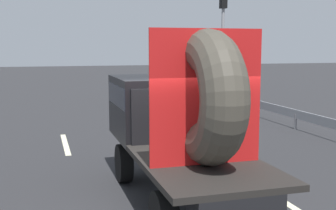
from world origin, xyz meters
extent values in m
plane|color=#28282B|center=(0.00, 0.00, 0.00)|extent=(120.00, 120.00, 0.00)
cylinder|color=black|center=(-0.81, 1.79, 0.42)|extent=(0.28, 0.85, 0.85)
cylinder|color=black|center=(0.89, 1.79, 0.42)|extent=(0.28, 0.85, 0.85)
cylinder|color=black|center=(0.89, -1.48, 0.42)|extent=(0.28, 0.85, 0.85)
cube|color=black|center=(0.04, 0.21, 0.85)|extent=(1.30, 5.27, 0.25)
cube|color=black|center=(0.04, 1.79, 1.65)|extent=(2.00, 2.11, 1.35)
cube|color=black|center=(0.04, 1.74, 1.94)|extent=(2.02, 2.01, 0.44)
cube|color=black|center=(0.04, -0.85, 1.02)|extent=(2.00, 3.16, 0.10)
cube|color=black|center=(0.04, 0.68, 1.62)|extent=(1.80, 0.08, 1.10)
torus|color=#474238|center=(0.04, -1.00, 2.17)|extent=(0.74, 2.20, 2.20)
cube|color=red|center=(0.04, -1.00, 2.17)|extent=(1.90, 0.03, 2.20)
cylinder|color=black|center=(3.03, 15.15, 0.32)|extent=(0.22, 0.65, 0.65)
cylinder|color=black|center=(4.61, 15.15, 0.32)|extent=(0.22, 0.65, 0.65)
cylinder|color=black|center=(3.03, 12.43, 0.32)|extent=(0.22, 0.65, 0.65)
cylinder|color=black|center=(4.61, 12.43, 0.32)|extent=(0.22, 0.65, 0.65)
cube|color=maroon|center=(3.82, 13.79, 0.60)|extent=(1.82, 4.24, 0.56)
cube|color=black|center=(3.82, 13.69, 1.13)|extent=(1.64, 2.38, 0.51)
cylinder|color=gray|center=(6.45, 13.19, 2.44)|extent=(0.16, 0.16, 4.87)
cube|color=gray|center=(6.33, 4.11, 0.55)|extent=(0.06, 16.62, 0.32)
cylinder|color=slate|center=(6.33, 6.19, 0.28)|extent=(0.10, 0.10, 0.55)
cylinder|color=slate|center=(6.33, 10.34, 0.28)|extent=(0.10, 0.10, 0.55)
cube|color=beige|center=(-1.85, 6.01, 0.00)|extent=(0.16, 2.99, 0.01)
cube|color=beige|center=(1.93, 6.02, 0.00)|extent=(0.16, 2.32, 0.01)
camera|label=1|loc=(-2.51, -7.52, 2.99)|focal=46.75mm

